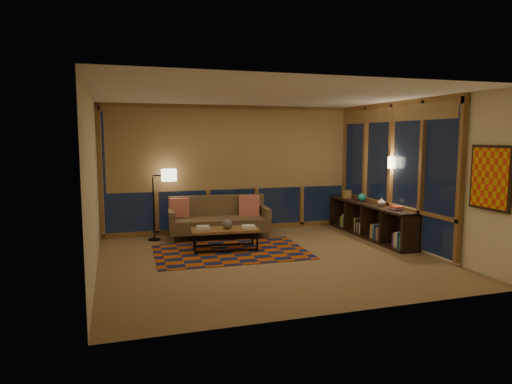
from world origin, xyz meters
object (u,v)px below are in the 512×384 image
object	(u,v)px
coffee_table	(225,240)
floor_lamp	(153,205)
bookshelf	(369,220)
sofa	(219,218)

from	to	relation	value
coffee_table	floor_lamp	bearing A→B (deg)	139.16
bookshelf	floor_lamp	bearing A→B (deg)	166.00
coffee_table	sofa	bearing A→B (deg)	89.21
sofa	coffee_table	size ratio (longest dim) A/B	1.67
coffee_table	floor_lamp	distance (m)	1.76
coffee_table	bookshelf	world-z (taller)	bookshelf
sofa	bookshelf	world-z (taller)	sofa
sofa	coffee_table	bearing A→B (deg)	-92.10
sofa	bookshelf	size ratio (longest dim) A/B	0.72
sofa	bookshelf	distance (m)	3.06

